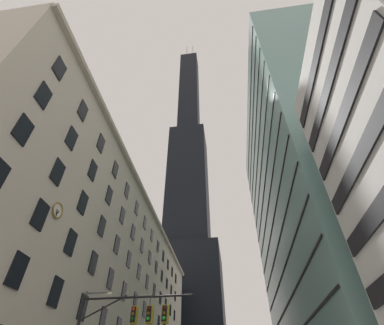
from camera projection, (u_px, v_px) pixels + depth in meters
The scene contains 4 objects.
station_building at pixel (92, 291), 44.44m from camera, with size 17.40×73.68×29.84m.
dark_skyscraper at pixel (188, 211), 117.37m from camera, with size 24.99×24.99×207.79m.
glass_office_midrise at pixel (322, 203), 49.57m from camera, with size 19.41×46.52×56.87m.
traffic_signal_mast at pixel (127, 325), 17.49m from camera, with size 7.70×0.63×6.99m.
Camera 1 is at (3.13, -13.81, 1.74)m, focal length 25.65 mm.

